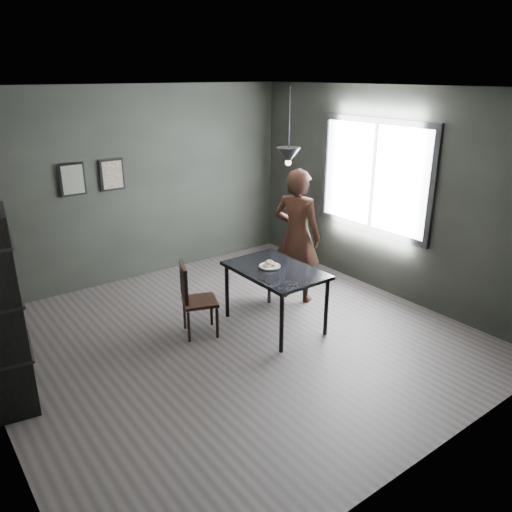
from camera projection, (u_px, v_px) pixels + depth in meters
ground at (235, 339)px, 5.85m from camera, size 5.00×5.00×0.00m
back_wall at (136, 185)px, 7.24m from camera, size 5.00×0.10×2.80m
ceiling at (230, 88)px, 4.88m from camera, size 5.00×5.00×0.02m
window_assembly at (373, 176)px, 6.83m from camera, size 0.04×1.96×1.56m
cafe_table at (275, 275)px, 5.95m from camera, size 0.80×1.20×0.75m
white_plate at (270, 267)px, 5.96m from camera, size 0.23×0.23×0.01m
donut_pile at (270, 264)px, 5.95m from camera, size 0.18×0.13×0.08m
woman at (297, 236)px, 6.61m from camera, size 0.66×0.78×1.80m
wood_chair at (193, 295)px, 5.80m from camera, size 0.50×0.50×0.90m
shelf_unit at (1, 314)px, 4.41m from camera, size 0.45×0.67×1.87m
pendant_lamp at (288, 155)px, 5.69m from camera, size 0.28×0.28×0.86m
framed_print_left at (72, 180)px, 6.64m from camera, size 0.34×0.04×0.44m
framed_print_right at (112, 175)px, 6.95m from camera, size 0.34×0.04×0.44m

